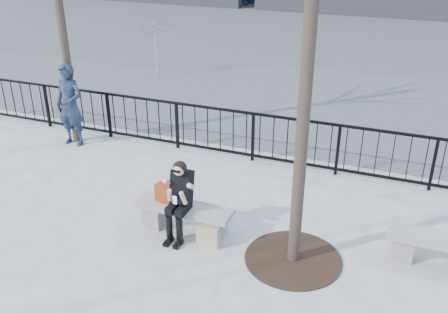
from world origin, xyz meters
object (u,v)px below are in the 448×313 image
(bench_second, at_px, (441,248))
(standing_man, at_px, (70,105))
(bench_main, at_px, (184,215))
(seated_woman, at_px, (179,201))

(bench_second, height_order, standing_man, standing_man)
(bench_main, xyz_separation_m, bench_second, (3.98, 0.60, -0.01))
(bench_main, height_order, standing_man, standing_man)
(bench_main, distance_m, seated_woman, 0.40)
(bench_main, height_order, bench_second, bench_main)
(bench_second, bearing_deg, bench_main, -173.10)
(bench_main, relative_size, seated_woman, 1.23)
(seated_woman, height_order, standing_man, standing_man)
(bench_second, bearing_deg, seated_woman, -170.86)
(bench_main, relative_size, standing_man, 0.87)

